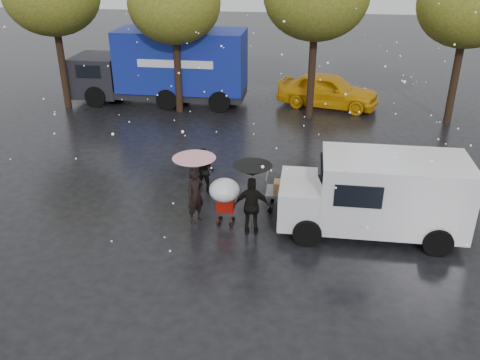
# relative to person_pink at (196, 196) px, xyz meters

# --- Properties ---
(ground) EXTENTS (90.00, 90.00, 0.00)m
(ground) POSITION_rel_person_pink_xyz_m (0.56, -0.18, -0.81)
(ground) COLOR black
(ground) RESTS_ON ground
(person_pink) EXTENTS (0.65, 0.71, 1.63)m
(person_pink) POSITION_rel_person_pink_xyz_m (0.00, 0.00, 0.00)
(person_pink) COLOR black
(person_pink) RESTS_ON ground
(person_middle) EXTENTS (0.82, 0.69, 1.49)m
(person_middle) POSITION_rel_person_pink_xyz_m (-0.14, 1.80, -0.07)
(person_middle) COLOR black
(person_middle) RESTS_ON ground
(person_black) EXTENTS (0.99, 0.44, 1.67)m
(person_black) POSITION_rel_person_pink_xyz_m (1.65, -0.44, 0.02)
(person_black) COLOR black
(person_black) RESTS_ON ground
(umbrella_pink) EXTENTS (1.19, 1.19, 1.97)m
(umbrella_pink) POSITION_rel_person_pink_xyz_m (0.00, -0.00, 1.00)
(umbrella_pink) COLOR #4C4C4C
(umbrella_pink) RESTS_ON ground
(umbrella_black) EXTENTS (1.04, 1.04, 2.04)m
(umbrella_black) POSITION_rel_person_pink_xyz_m (1.65, -0.44, 1.08)
(umbrella_black) COLOR #4C4C4C
(umbrella_black) RESTS_ON ground
(vendor_cart) EXTENTS (1.52, 0.80, 1.27)m
(vendor_cart) POSITION_rel_person_pink_xyz_m (2.74, 1.07, -0.09)
(vendor_cart) COLOR slate
(vendor_cart) RESTS_ON ground
(shopping_cart) EXTENTS (0.84, 0.84, 1.46)m
(shopping_cart) POSITION_rel_person_pink_xyz_m (0.85, -0.17, 0.25)
(shopping_cart) COLOR #AC1209
(shopping_cart) RESTS_ON ground
(white_van) EXTENTS (4.91, 2.18, 2.20)m
(white_van) POSITION_rel_person_pink_xyz_m (4.97, 0.12, 0.35)
(white_van) COLOR white
(white_van) RESTS_ON ground
(blue_truck) EXTENTS (8.30, 2.60, 3.50)m
(blue_truck) POSITION_rel_person_pink_xyz_m (-3.91, 11.13, 0.94)
(blue_truck) COLOR navy
(blue_truck) RESTS_ON ground
(box_ground_near) EXTENTS (0.59, 0.50, 0.48)m
(box_ground_near) POSITION_rel_person_pink_xyz_m (3.20, 0.11, -0.58)
(box_ground_near) COLOR olive
(box_ground_near) RESTS_ON ground
(box_ground_far) EXTENTS (0.50, 0.39, 0.38)m
(box_ground_far) POSITION_rel_person_pink_xyz_m (2.76, 1.32, -0.62)
(box_ground_far) COLOR olive
(box_ground_far) RESTS_ON ground
(yellow_taxi) EXTENTS (5.07, 3.03, 1.62)m
(yellow_taxi) POSITION_rel_person_pink_xyz_m (3.89, 11.51, -0.01)
(yellow_taxi) COLOR #EBA50C
(yellow_taxi) RESTS_ON ground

